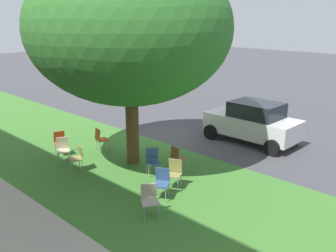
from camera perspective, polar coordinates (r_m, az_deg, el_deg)
ground at (r=15.62m, az=-0.81°, el=-2.12°), size 80.00×80.00×0.00m
grass_verge at (r=13.67m, az=-10.34°, el=-5.14°), size 48.00×6.00×0.01m
street_tree at (r=12.46m, az=-5.74°, el=14.19°), size 6.51×6.51×6.91m
chair_0 at (r=11.27m, az=0.94°, el=-6.82°), size 0.55×0.56×0.88m
chair_1 at (r=14.45m, az=-10.04°, el=-1.76°), size 0.50×0.51×0.88m
chair_2 at (r=13.69m, az=-15.40°, el=-3.15°), size 0.56×0.55×0.88m
chair_3 at (r=12.18m, az=-2.30°, el=-5.01°), size 0.57×0.57×0.88m
chair_4 at (r=9.76m, az=-2.78°, el=-10.70°), size 0.58×0.57×0.88m
chair_5 at (r=12.78m, az=-13.38°, el=-4.40°), size 0.53×0.53×0.88m
chair_6 at (r=10.67m, az=-0.98°, el=-8.21°), size 0.57×0.57×0.88m
chair_7 at (r=14.40m, az=-15.76°, el=-2.21°), size 0.51×0.50×0.88m
chair_8 at (r=12.35m, az=1.44°, el=-4.68°), size 0.48×0.48×0.88m
parked_car at (r=15.54m, az=12.59°, el=0.61°), size 3.70×1.92×1.65m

